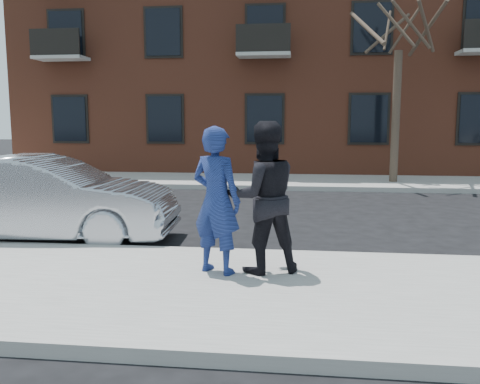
# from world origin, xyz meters

# --- Properties ---
(ground) EXTENTS (100.00, 100.00, 0.00)m
(ground) POSITION_xyz_m (0.00, 0.00, 0.00)
(ground) COLOR black
(ground) RESTS_ON ground
(near_sidewalk) EXTENTS (50.00, 3.50, 0.15)m
(near_sidewalk) POSITION_xyz_m (0.00, -0.25, 0.07)
(near_sidewalk) COLOR gray
(near_sidewalk) RESTS_ON ground
(near_curb) EXTENTS (50.00, 0.10, 0.15)m
(near_curb) POSITION_xyz_m (0.00, 1.55, 0.07)
(near_curb) COLOR #999691
(near_curb) RESTS_ON ground
(far_sidewalk) EXTENTS (50.00, 3.50, 0.15)m
(far_sidewalk) POSITION_xyz_m (0.00, 11.25, 0.07)
(far_sidewalk) COLOR gray
(far_sidewalk) RESTS_ON ground
(far_curb) EXTENTS (50.00, 0.10, 0.15)m
(far_curb) POSITION_xyz_m (0.00, 9.45, 0.07)
(far_curb) COLOR #999691
(far_curb) RESTS_ON ground
(apartment_building) EXTENTS (24.30, 10.30, 12.30)m
(apartment_building) POSITION_xyz_m (2.00, 18.00, 6.16)
(apartment_building) COLOR brown
(apartment_building) RESTS_ON ground
(street_tree) EXTENTS (3.60, 3.60, 6.80)m
(street_tree) POSITION_xyz_m (4.50, 11.00, 5.52)
(street_tree) COLOR #35271F
(street_tree) RESTS_ON far_sidewalk
(silver_sedan) EXTENTS (4.72, 1.91, 1.52)m
(silver_sedan) POSITION_xyz_m (-3.04, 2.30, 0.76)
(silver_sedan) COLOR #999BA3
(silver_sedan) RESTS_ON ground
(man_hoodie) EXTENTS (0.82, 0.70, 1.92)m
(man_hoodie) POSITION_xyz_m (0.39, 0.33, 1.11)
(man_hoodie) COLOR navy
(man_hoodie) RESTS_ON near_sidewalk
(man_peacoat) EXTENTS (1.16, 1.03, 1.98)m
(man_peacoat) POSITION_xyz_m (0.99, 0.45, 1.14)
(man_peacoat) COLOR black
(man_peacoat) RESTS_ON near_sidewalk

